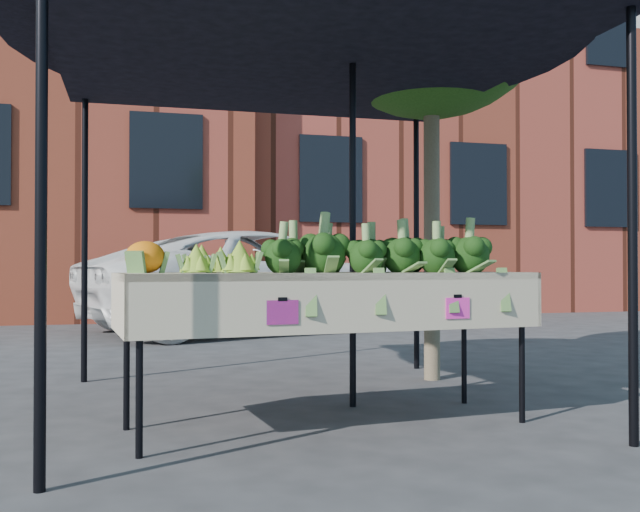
{
  "coord_description": "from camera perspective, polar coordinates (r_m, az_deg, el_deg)",
  "views": [
    {
      "loc": [
        -1.07,
        -4.08,
        0.94
      ],
      "look_at": [
        0.06,
        0.13,
        1.0
      ],
      "focal_mm": 39.8,
      "sensor_mm": 36.0,
      "label": 1
    }
  ],
  "objects": [
    {
      "name": "vehicle",
      "position": [
        10.54,
        -4.63,
        8.19
      ],
      "size": [
        2.1,
        2.71,
        5.18
      ],
      "primitive_type": "imported",
      "rotation": [
        0.0,
        0.0,
        1.88
      ],
      "color": "white",
      "rests_on": "ground"
    },
    {
      "name": "ground",
      "position": [
        4.32,
        -0.29,
        -13.36
      ],
      "size": [
        90.0,
        90.0,
        0.0
      ],
      "primitive_type": "plane",
      "color": "#2A2A2C"
    },
    {
      "name": "romanesco_cluster",
      "position": [
        4.07,
        -8.47,
        0.26
      ],
      "size": [
        0.46,
        0.6,
        0.23
      ],
      "primitive_type": "ellipsoid",
      "color": "#A0BE38",
      "rests_on": "table"
    },
    {
      "name": "cauliflower_pair",
      "position": [
        3.96,
        -13.88,
        0.14
      ],
      "size": [
        0.23,
        0.23,
        0.2
      ],
      "primitive_type": "ellipsoid",
      "color": "orange",
      "rests_on": "table"
    },
    {
      "name": "building_right",
      "position": [
        18.73,
        10.94,
        9.36
      ],
      "size": [
        12.0,
        8.0,
        8.5
      ],
      "primitive_type": "cube",
      "color": "maroon",
      "rests_on": "ground"
    },
    {
      "name": "broccoli_heap",
      "position": [
        4.27,
        4.17,
        0.65
      ],
      "size": [
        1.4,
        0.6,
        0.29
      ],
      "primitive_type": "ellipsoid",
      "color": "black",
      "rests_on": "table"
    },
    {
      "name": "table",
      "position": [
        4.19,
        0.71,
        -7.5
      ],
      "size": [
        2.47,
        1.03,
        0.9
      ],
      "color": "#BAA78E",
      "rests_on": "ground"
    },
    {
      "name": "street_tree",
      "position": [
        6.02,
        8.96,
        8.52
      ],
      "size": [
        1.94,
        1.94,
        3.83
      ],
      "primitive_type": null,
      "color": "#1E4C14",
      "rests_on": "ground"
    },
    {
      "name": "canopy",
      "position": [
        4.75,
        -1.69,
        4.4
      ],
      "size": [
        3.16,
        3.16,
        2.74
      ],
      "primitive_type": null,
      "color": "black",
      "rests_on": "ground"
    }
  ]
}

